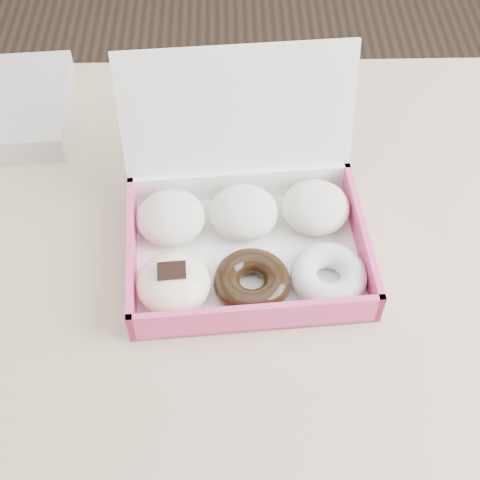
{
  "coord_description": "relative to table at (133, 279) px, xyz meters",
  "views": [
    {
      "loc": [
        0.14,
        -0.55,
        1.47
      ],
      "look_at": [
        0.15,
        -0.04,
        0.81
      ],
      "focal_mm": 50.0,
      "sensor_mm": 36.0,
      "label": 1
    }
  ],
  "objects": [
    {
      "name": "ground",
      "position": [
        0.0,
        0.0,
        -0.67
      ],
      "size": [
        4.0,
        4.0,
        0.0
      ],
      "primitive_type": "plane",
      "color": "black",
      "rests_on": "ground"
    },
    {
      "name": "table",
      "position": [
        0.0,
        0.0,
        0.0
      ],
      "size": [
        1.2,
        0.8,
        0.75
      ],
      "color": "tan",
      "rests_on": "ground"
    },
    {
      "name": "donut_box",
      "position": [
        0.16,
        -0.01,
        0.11
      ],
      "size": [
        0.33,
        0.3,
        0.22
      ],
      "rotation": [
        0.0,
        0.0,
        0.07
      ],
      "color": "white",
      "rests_on": "table"
    }
  ]
}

